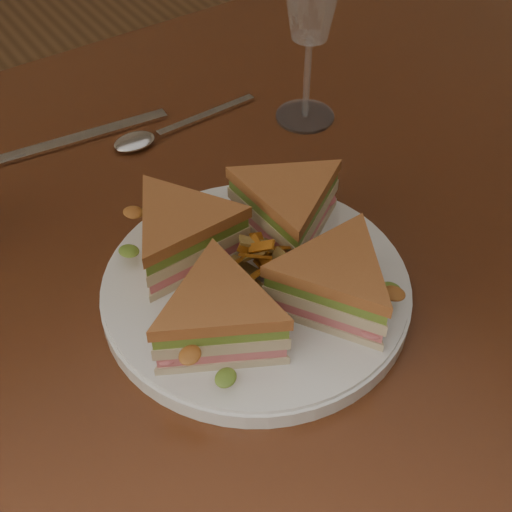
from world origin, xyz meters
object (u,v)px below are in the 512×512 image
object	(u,v)px
plate	(256,290)
spoon	(153,136)
table	(233,287)
knife	(70,141)
sandwich_wedges	(256,260)

from	to	relation	value
plate	spoon	world-z (taller)	plate
table	knife	size ratio (longest dim) A/B	5.58
knife	table	bearing A→B (deg)	-62.92
sandwich_wedges	spoon	xyz separation A→B (m)	(0.04, 0.26, -0.04)
sandwich_wedges	spoon	distance (m)	0.27
table	sandwich_wedges	world-z (taller)	sandwich_wedges
sandwich_wedges	knife	size ratio (longest dim) A/B	1.34
table	spoon	world-z (taller)	spoon
table	sandwich_wedges	distance (m)	0.18
sandwich_wedges	spoon	size ratio (longest dim) A/B	1.56
table	plate	xyz separation A→B (m)	(-0.04, -0.10, 0.11)
sandwich_wedges	table	bearing A→B (deg)	69.70
table	spoon	xyz separation A→B (m)	(0.00, 0.16, 0.10)
table	spoon	size ratio (longest dim) A/B	6.52
sandwich_wedges	plate	bearing A→B (deg)	0.00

